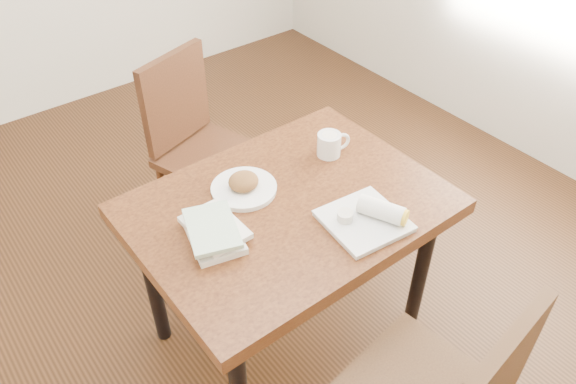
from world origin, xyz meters
TOP-DOWN VIEW (x-y plane):
  - ground at (0.00, 0.00)m, footprint 4.00×5.00m
  - table at (0.00, 0.00)m, footprint 1.10×0.83m
  - chair_far at (0.08, 0.82)m, footprint 0.53×0.53m
  - plate_scone at (-0.09, 0.15)m, footprint 0.24×0.24m
  - coffee_mug at (0.31, 0.13)m, footprint 0.14×0.10m
  - plate_burrito at (0.16, -0.26)m, footprint 0.29×0.29m
  - book_stack at (-0.31, 0.01)m, footprint 0.23×0.27m

SIDE VIEW (x-z plane):
  - ground at x=0.00m, z-range -0.01..0.00m
  - chair_far at x=0.08m, z-range 0.07..1.03m
  - table at x=0.00m, z-range 0.29..1.04m
  - plate_scone at x=-0.09m, z-range 0.74..0.81m
  - plate_burrito at x=0.16m, z-range 0.73..0.82m
  - book_stack at x=-0.31m, z-range 0.75..0.81m
  - coffee_mug at x=0.31m, z-range 0.75..0.85m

